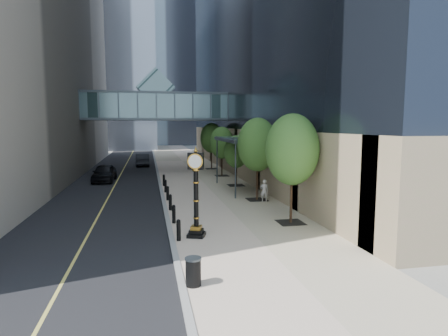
{
  "coord_description": "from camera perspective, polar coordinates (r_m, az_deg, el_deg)",
  "views": [
    {
      "loc": [
        -4.01,
        -15.95,
        5.41
      ],
      "look_at": [
        0.26,
        5.0,
        2.94
      ],
      "focal_mm": 30.0,
      "sensor_mm": 36.0,
      "label": 1
    }
  ],
  "objects": [
    {
      "name": "curb",
      "position": [
        56.22,
        -10.44,
        0.99
      ],
      "size": [
        0.25,
        180.0,
        0.07
      ],
      "primitive_type": "cube",
      "color": "gray",
      "rests_on": "ground"
    },
    {
      "name": "car_near",
      "position": [
        37.55,
        -17.78,
        -0.71
      ],
      "size": [
        2.15,
        4.92,
        1.65
      ],
      "primitive_type": "imported",
      "rotation": [
        0.0,
        0.0,
        -0.04
      ],
      "color": "black",
      "rests_on": "road"
    },
    {
      "name": "distant_tower_c",
      "position": [
        138.64,
        -12.73,
        17.7
      ],
      "size": [
        22.0,
        22.0,
        65.0
      ],
      "primitive_type": "cube",
      "color": "#8B96AF",
      "rests_on": "ground"
    },
    {
      "name": "entrance_canopy",
      "position": [
        30.9,
        2.52,
        4.32
      ],
      "size": [
        3.0,
        8.0,
        4.38
      ],
      "color": "#383F44",
      "rests_on": "ground"
    },
    {
      "name": "sidewalk",
      "position": [
        56.43,
        -6.38,
        1.07
      ],
      "size": [
        8.0,
        180.0,
        0.06
      ],
      "primitive_type": "cube",
      "color": "beige",
      "rests_on": "ground"
    },
    {
      "name": "ground",
      "position": [
        17.31,
        2.5,
        -11.62
      ],
      "size": [
        320.0,
        320.0,
        0.0
      ],
      "primitive_type": "plane",
      "color": "gray",
      "rests_on": "ground"
    },
    {
      "name": "bollard_row",
      "position": [
        25.46,
        -8.39,
        -4.58
      ],
      "size": [
        0.2,
        16.2,
        0.9
      ],
      "color": "black",
      "rests_on": "sidewalk"
    },
    {
      "name": "pedestrian",
      "position": [
        26.23,
        6.15,
        -3.47
      ],
      "size": [
        0.66,
        0.52,
        1.57
      ],
      "primitive_type": "imported",
      "rotation": [
        0.0,
        0.0,
        2.85
      ],
      "color": "beige",
      "rests_on": "sidewalk"
    },
    {
      "name": "car_far",
      "position": [
        50.73,
        -12.31,
        1.25
      ],
      "size": [
        1.78,
        4.91,
        1.61
      ],
      "primitive_type": "imported",
      "rotation": [
        0.0,
        0.0,
        3.16
      ],
      "color": "black",
      "rests_on": "road"
    },
    {
      "name": "street_clock",
      "position": [
        17.92,
        -4.28,
        -4.75
      ],
      "size": [
        1.02,
        1.02,
        4.23
      ],
      "rotation": [
        0.0,
        0.0,
        -0.36
      ],
      "color": "black",
      "rests_on": "sidewalk"
    },
    {
      "name": "street_trees",
      "position": [
        31.82,
        2.33,
        3.7
      ],
      "size": [
        2.9,
        28.81,
        5.97
      ],
      "color": "black",
      "rests_on": "sidewalk"
    },
    {
      "name": "road",
      "position": [
        56.29,
        -14.52,
        0.87
      ],
      "size": [
        8.0,
        180.0,
        0.02
      ],
      "primitive_type": "cube",
      "color": "black",
      "rests_on": "ground"
    },
    {
      "name": "skywalk",
      "position": [
        44.02,
        -10.34,
        9.48
      ],
      "size": [
        17.0,
        4.2,
        5.8
      ],
      "color": "#467071",
      "rests_on": "ground"
    },
    {
      "name": "trash_bin",
      "position": [
        12.99,
        -4.71,
        -15.59
      ],
      "size": [
        0.53,
        0.53,
        0.9
      ],
      "primitive_type": "cylinder",
      "rotation": [
        0.0,
        0.0,
        -0.02
      ],
      "color": "black",
      "rests_on": "sidewalk"
    }
  ]
}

